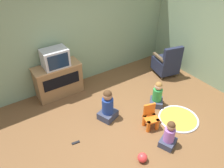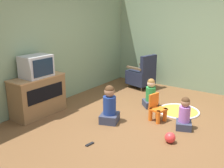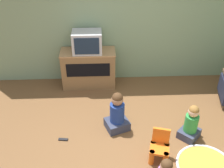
# 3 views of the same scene
# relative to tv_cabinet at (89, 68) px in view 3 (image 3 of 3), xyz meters

# --- Properties ---
(ground_plane) EXTENTS (30.00, 30.00, 0.00)m
(ground_plane) POSITION_rel_tv_cabinet_xyz_m (0.79, -1.94, -0.40)
(ground_plane) COLOR brown
(wall_back) EXTENTS (5.65, 0.12, 2.65)m
(wall_back) POSITION_rel_tv_cabinet_xyz_m (0.61, 0.31, 0.93)
(wall_back) COLOR gray
(wall_back) RESTS_ON ground_plane
(tv_cabinet) EXTENTS (1.07, 0.47, 0.77)m
(tv_cabinet) POSITION_rel_tv_cabinet_xyz_m (0.00, 0.00, 0.00)
(tv_cabinet) COLOR brown
(tv_cabinet) RESTS_ON ground_plane
(television) EXTENTS (0.56, 0.41, 0.41)m
(television) POSITION_rel_tv_cabinet_xyz_m (0.00, -0.02, 0.58)
(television) COLOR #B7B7BC
(television) RESTS_ON tv_cabinet
(yellow_kid_chair) EXTENTS (0.33, 0.32, 0.50)m
(yellow_kid_chair) POSITION_rel_tv_cabinet_xyz_m (1.06, -2.04, -0.19)
(yellow_kid_chair) COLOR orange
(yellow_kid_chair) RESTS_ON ground_plane
(play_mat) EXTENTS (0.83, 0.83, 0.04)m
(play_mat) POSITION_rel_tv_cabinet_xyz_m (1.70, -2.22, -0.39)
(play_mat) COLOR gold
(play_mat) RESTS_ON ground_plane
(child_watching_left) EXTENTS (0.45, 0.42, 0.70)m
(child_watching_left) POSITION_rel_tv_cabinet_xyz_m (0.49, -1.35, -0.09)
(child_watching_left) COLOR #33384C
(child_watching_left) RESTS_ON ground_plane
(child_watching_right) EXTENTS (0.42, 0.42, 0.62)m
(child_watching_right) POSITION_rel_tv_cabinet_xyz_m (1.63, -1.61, -0.13)
(child_watching_right) COLOR #33384C
(child_watching_right) RESTS_ON ground_plane
(remote_control) EXTENTS (0.15, 0.06, 0.02)m
(remote_control) POSITION_rel_tv_cabinet_xyz_m (-0.37, -1.60, -0.39)
(remote_control) COLOR black
(remote_control) RESTS_ON ground_plane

